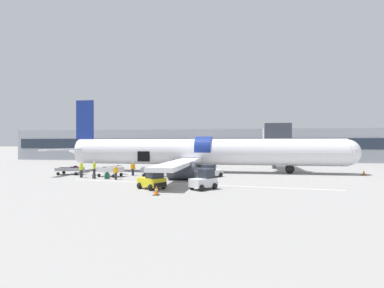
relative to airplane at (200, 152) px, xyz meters
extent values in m
plane|color=gray|center=(0.42, -6.64, -2.71)|extent=(500.00, 500.00, 0.00)
cube|color=silver|center=(0.96, -12.21, -2.71)|extent=(26.78, 3.30, 0.01)
cube|color=#9EA3AD|center=(0.42, 28.54, 0.76)|extent=(95.04, 11.89, 6.95)
cube|color=#232D3D|center=(0.42, 22.54, 1.11)|extent=(93.14, 0.16, 2.22)
cylinder|color=#4C4C51|center=(10.57, 7.03, -0.85)|extent=(0.60, 0.60, 3.71)
cube|color=silver|center=(10.57, 7.03, 2.39)|extent=(2.78, 10.50, 2.78)
cube|color=#333842|center=(10.57, 2.38, 2.39)|extent=(3.61, 1.60, 3.33)
cylinder|color=silver|center=(0.49, 0.00, 0.09)|extent=(36.69, 3.56, 3.56)
sphere|color=silver|center=(18.83, 0.00, 0.09)|extent=(3.38, 3.38, 3.38)
cone|color=silver|center=(-17.86, 0.00, 0.09)|extent=(4.09, 3.27, 3.27)
cylinder|color=navy|center=(0.49, -0.03, 0.41)|extent=(2.20, 3.56, 3.56)
cube|color=navy|center=(-17.19, 0.00, 4.72)|extent=(2.67, 0.28, 5.70)
cube|color=silver|center=(-17.25, -4.77, 0.44)|extent=(1.02, 9.54, 0.20)
cube|color=silver|center=(-17.25, 4.77, 0.44)|extent=(1.02, 9.54, 0.20)
cube|color=silver|center=(-0.98, -9.05, -0.89)|extent=(2.43, 17.04, 0.40)
cube|color=silver|center=(-0.98, 9.06, -0.89)|extent=(2.43, 17.04, 0.40)
cylinder|color=#333842|center=(-0.78, -8.93, -1.71)|extent=(3.03, 1.95, 1.95)
cylinder|color=#333842|center=(-0.78, 8.94, -1.71)|extent=(3.03, 1.95, 1.95)
cube|color=black|center=(-7.59, -1.76, -0.54)|extent=(1.70, 0.12, 1.40)
cylinder|color=#56565B|center=(11.86, 0.00, -1.45)|extent=(0.22, 0.22, 1.30)
sphere|color=black|center=(11.86, 0.00, -2.11)|extent=(1.21, 1.21, 1.21)
cylinder|color=#56565B|center=(-3.18, -2.48, -1.45)|extent=(0.22, 0.22, 1.30)
sphere|color=black|center=(-3.18, -2.48, -2.11)|extent=(1.21, 1.21, 1.21)
cylinder|color=#56565B|center=(-3.18, 2.48, -1.45)|extent=(0.22, 0.22, 1.30)
sphere|color=black|center=(-3.18, 2.48, -2.11)|extent=(1.21, 1.21, 1.21)
cube|color=yellow|center=(-2.17, -15.57, -2.11)|extent=(2.70, 2.48, 0.73)
cube|color=#232833|center=(-1.84, -15.79, -1.34)|extent=(1.54, 1.61, 0.80)
cube|color=black|center=(-1.19, -16.22, -2.25)|extent=(0.83, 1.17, 0.37)
sphere|color=black|center=(-1.92, -16.58, -2.43)|extent=(0.56, 0.56, 0.56)
sphere|color=black|center=(-1.14, -15.41, -2.43)|extent=(0.56, 0.56, 0.56)
sphere|color=black|center=(-3.20, -15.73, -2.43)|extent=(0.56, 0.56, 0.56)
sphere|color=black|center=(-2.42, -14.56, -2.43)|extent=(0.56, 0.56, 0.56)
cube|color=silver|center=(2.03, -5.68, -2.18)|extent=(2.77, 3.03, 0.59)
cube|color=#232833|center=(1.77, -6.06, -1.54)|extent=(1.75, 1.72, 0.68)
cube|color=black|center=(1.25, -6.79, -2.30)|extent=(1.20, 0.90, 0.29)
sphere|color=black|center=(0.92, -5.99, -2.43)|extent=(0.56, 0.56, 0.56)
sphere|color=black|center=(2.12, -6.83, -2.43)|extent=(0.56, 0.56, 0.56)
sphere|color=black|center=(1.94, -4.53, -2.43)|extent=(0.56, 0.56, 0.56)
sphere|color=black|center=(3.14, -5.38, -2.43)|extent=(0.56, 0.56, 0.56)
cube|color=silver|center=(2.33, -15.18, -2.11)|extent=(2.41, 2.58, 0.73)
cube|color=#232833|center=(2.58, -14.87, -1.35)|extent=(1.48, 1.47, 0.79)
cube|color=black|center=(3.08, -14.24, -2.25)|extent=(0.96, 0.80, 0.36)
sphere|color=black|center=(3.29, -14.94, -2.43)|extent=(0.56, 0.56, 0.56)
sphere|color=black|center=(2.36, -14.20, -2.43)|extent=(0.56, 0.56, 0.56)
sphere|color=black|center=(2.31, -16.16, -2.43)|extent=(0.56, 0.56, 0.56)
sphere|color=black|center=(1.38, -15.42, -2.43)|extent=(0.56, 0.56, 0.56)
cube|color=silver|center=(-9.90, -7.22, -2.11)|extent=(3.00, 2.06, 0.05)
cube|color=silver|center=(-8.54, -7.41, -1.83)|extent=(0.29, 1.68, 0.51)
cube|color=silver|center=(-10.01, -8.03, -1.83)|extent=(2.72, 0.44, 0.51)
cube|color=silver|center=(-9.79, -6.41, -1.83)|extent=(2.72, 0.44, 0.51)
cube|color=#333338|center=(-8.07, -7.48, -2.37)|extent=(0.90, 0.20, 0.06)
sphere|color=black|center=(-9.05, -8.19, -2.51)|extent=(0.40, 0.40, 0.40)
sphere|color=black|center=(-8.81, -6.52, -2.51)|extent=(0.40, 0.40, 0.40)
sphere|color=black|center=(-10.99, -7.92, -2.51)|extent=(0.40, 0.40, 0.40)
sphere|color=black|center=(-10.75, -6.25, -2.51)|extent=(0.40, 0.40, 0.40)
cube|color=#14472D|center=(-9.86, -7.39, -1.88)|extent=(0.44, 0.29, 0.40)
cube|color=#1E2347|center=(-8.82, -7.02, -1.91)|extent=(0.51, 0.21, 0.35)
cube|color=black|center=(-10.68, -7.18, -1.83)|extent=(0.50, 0.30, 0.50)
cube|color=#999BA0|center=(-4.99, -6.21, -2.19)|extent=(2.87, 1.78, 0.05)
cube|color=#999BA0|center=(-3.70, -5.99, -1.89)|extent=(0.28, 1.34, 0.55)
cube|color=#999BA0|center=(-4.88, -6.85, -1.89)|extent=(2.60, 0.50, 0.55)
cube|color=#999BA0|center=(-5.10, -5.57, -1.89)|extent=(2.60, 0.50, 0.55)
cube|color=#333338|center=(-3.23, -5.91, -2.41)|extent=(0.90, 0.23, 0.06)
sphere|color=black|center=(-3.95, -6.72, -2.51)|extent=(0.40, 0.40, 0.40)
sphere|color=black|center=(-4.18, -5.39, -2.51)|extent=(0.40, 0.40, 0.40)
sphere|color=black|center=(-5.80, -7.03, -2.51)|extent=(0.40, 0.40, 0.40)
sphere|color=black|center=(-6.03, -5.70, -2.51)|extent=(0.40, 0.40, 0.40)
cube|color=#721951|center=(-5.47, -6.01, -2.02)|extent=(0.51, 0.31, 0.28)
cube|color=#4C1E1E|center=(-4.26, -6.30, -1.90)|extent=(0.55, 0.22, 0.53)
cube|color=olive|center=(-5.91, -6.59, -1.95)|extent=(0.54, 0.23, 0.43)
cube|color=#999BA0|center=(-15.90, -6.05, -2.18)|extent=(3.41, 1.92, 0.05)
cube|color=#999BA0|center=(-14.32, -5.85, -1.98)|extent=(0.25, 1.52, 0.35)
cube|color=#999BA0|center=(-15.81, -6.78, -1.98)|extent=(3.16, 0.45, 0.35)
cube|color=#999BA0|center=(-15.99, -5.32, -1.98)|extent=(3.16, 0.45, 0.35)
cube|color=#333338|center=(-13.84, -5.79, -2.41)|extent=(0.90, 0.19, 0.06)
sphere|color=black|center=(-14.68, -6.67, -2.51)|extent=(0.40, 0.40, 0.40)
sphere|color=black|center=(-14.87, -5.15, -2.51)|extent=(0.40, 0.40, 0.40)
sphere|color=black|center=(-16.93, -6.95, -2.51)|extent=(0.40, 0.40, 0.40)
sphere|color=black|center=(-17.12, -5.43, -2.51)|extent=(0.40, 0.40, 0.40)
cube|color=#721951|center=(-15.71, -5.84, -1.94)|extent=(0.38, 0.25, 0.44)
cube|color=black|center=(-15.31, -5.67, -1.88)|extent=(0.47, 0.28, 0.55)
cube|color=#721951|center=(-14.92, -6.08, -1.97)|extent=(0.43, 0.27, 0.38)
cube|color=olive|center=(-16.97, -6.17, -1.96)|extent=(0.55, 0.18, 0.40)
cylinder|color=#2D2D33|center=(-12.80, -8.68, -2.26)|extent=(0.39, 0.39, 0.90)
cylinder|color=#CCE523|center=(-12.80, -8.68, -1.46)|extent=(0.50, 0.50, 0.71)
sphere|color=beige|center=(-12.80, -8.68, -0.98)|extent=(0.25, 0.25, 0.25)
cylinder|color=#CCE523|center=(-12.86, -8.44, -1.54)|extent=(0.16, 0.16, 0.65)
cylinder|color=#CCE523|center=(-12.75, -8.93, -1.54)|extent=(0.16, 0.16, 0.65)
cylinder|color=#2D2D33|center=(-12.57, -6.06, -2.30)|extent=(0.37, 0.37, 0.83)
cylinder|color=#CCE523|center=(-12.57, -6.06, -1.56)|extent=(0.48, 0.48, 0.65)
sphere|color=beige|center=(-12.57, -6.06, -1.12)|extent=(0.23, 0.23, 0.23)
cylinder|color=#CCE523|center=(-12.63, -5.84, -1.63)|extent=(0.15, 0.15, 0.60)
cylinder|color=#CCE523|center=(-12.51, -6.28, -1.63)|extent=(0.15, 0.15, 0.60)
cylinder|color=#1E2338|center=(-7.60, -5.76, -2.30)|extent=(0.35, 0.35, 0.81)
cylinder|color=orange|center=(-7.60, -5.76, -1.58)|extent=(0.45, 0.45, 0.64)
sphere|color=tan|center=(-7.60, -5.76, -1.14)|extent=(0.23, 0.23, 0.23)
cylinder|color=orange|center=(-7.38, -5.72, -1.65)|extent=(0.14, 0.14, 0.59)
cylinder|color=orange|center=(-7.83, -5.81, -1.65)|extent=(0.14, 0.14, 0.59)
cylinder|color=#2D2D33|center=(-7.99, -9.96, -2.33)|extent=(0.33, 0.33, 0.76)
cylinder|color=orange|center=(-7.99, -9.96, -1.65)|extent=(0.43, 0.43, 0.60)
sphere|color=beige|center=(-7.99, -9.96, -1.25)|extent=(0.21, 0.21, 0.21)
cylinder|color=orange|center=(-8.19, -10.01, -1.72)|extent=(0.14, 0.14, 0.55)
cylinder|color=orange|center=(-7.78, -9.91, -1.72)|extent=(0.14, 0.14, 0.55)
cube|color=#2D2D33|center=(-10.79, -9.49, -2.46)|extent=(0.42, 0.38, 0.49)
cube|color=black|center=(-10.79, -9.49, -2.16)|extent=(0.21, 0.13, 0.12)
cube|color=#14472D|center=(-9.17, -9.58, -2.38)|extent=(0.47, 0.25, 0.66)
cube|color=black|center=(-9.17, -9.58, -1.99)|extent=(0.30, 0.04, 0.12)
cube|color=black|center=(20.63, -0.65, -2.70)|extent=(0.57, 0.57, 0.03)
cone|color=orange|center=(20.63, -0.65, -2.40)|extent=(0.42, 0.42, 0.63)
cylinder|color=white|center=(20.63, -0.65, -2.36)|extent=(0.25, 0.25, 0.08)
cube|color=black|center=(-0.87, -18.55, -2.70)|extent=(0.50, 0.50, 0.03)
cone|color=orange|center=(-0.87, -18.55, -2.33)|extent=(0.37, 0.37, 0.77)
cylinder|color=white|center=(-0.87, -18.55, -2.29)|extent=(0.21, 0.21, 0.09)
camera|label=1|loc=(5.65, -40.85, 1.34)|focal=28.00mm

